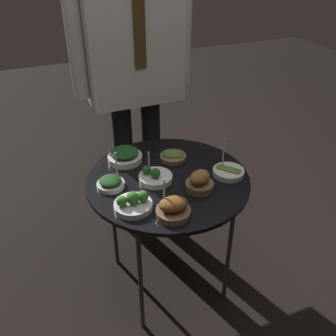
{
  "coord_description": "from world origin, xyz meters",
  "views": [
    {
      "loc": [
        -0.51,
        -1.25,
        1.57
      ],
      "look_at": [
        0.0,
        0.0,
        0.7
      ],
      "focal_mm": 40.0,
      "sensor_mm": 36.0,
      "label": 1
    }
  ],
  "objects_px": {
    "bowl_asparagus_mid_left": "(228,172)",
    "waiter_figure": "(133,55)",
    "bowl_spinach_far_rim": "(125,156)",
    "serving_cart": "(168,185)",
    "bowl_roast_back_left": "(173,208)",
    "bowl_spinach_front_center": "(111,183)",
    "bowl_broccoli_front_left": "(133,203)",
    "bowl_roast_front_right": "(200,182)",
    "bowl_broccoli_near_rim": "(155,177)",
    "bowl_asparagus_center": "(173,157)"
  },
  "relations": [
    {
      "from": "bowl_asparagus_mid_left",
      "to": "waiter_figure",
      "type": "relative_size",
      "value": 0.1
    },
    {
      "from": "bowl_spinach_far_rim",
      "to": "waiter_figure",
      "type": "distance_m",
      "value": 0.5
    },
    {
      "from": "serving_cart",
      "to": "bowl_roast_back_left",
      "type": "xyz_separation_m",
      "value": [
        -0.08,
        -0.24,
        0.07
      ]
    },
    {
      "from": "bowl_spinach_front_center",
      "to": "bowl_broccoli_front_left",
      "type": "bearing_deg",
      "value": -75.8
    },
    {
      "from": "bowl_spinach_front_center",
      "to": "waiter_figure",
      "type": "distance_m",
      "value": 0.67
    },
    {
      "from": "bowl_roast_front_right",
      "to": "waiter_figure",
      "type": "distance_m",
      "value": 0.73
    },
    {
      "from": "bowl_spinach_front_center",
      "to": "bowl_broccoli_near_rim",
      "type": "bearing_deg",
      "value": -8.42
    },
    {
      "from": "bowl_broccoli_front_left",
      "to": "bowl_spinach_far_rim",
      "type": "height_order",
      "value": "bowl_broccoli_front_left"
    },
    {
      "from": "bowl_broccoli_front_left",
      "to": "bowl_spinach_far_rim",
      "type": "xyz_separation_m",
      "value": [
        0.07,
        0.35,
        0.0
      ]
    },
    {
      "from": "bowl_spinach_front_center",
      "to": "bowl_asparagus_mid_left",
      "type": "bearing_deg",
      "value": -11.92
    },
    {
      "from": "bowl_broccoli_front_left",
      "to": "bowl_spinach_front_center",
      "type": "bearing_deg",
      "value": 104.2
    },
    {
      "from": "bowl_roast_back_left",
      "to": "bowl_roast_front_right",
      "type": "xyz_separation_m",
      "value": [
        0.17,
        0.11,
        0.0
      ]
    },
    {
      "from": "bowl_asparagus_mid_left",
      "to": "bowl_broccoli_near_rim",
      "type": "bearing_deg",
      "value": 166.04
    },
    {
      "from": "bowl_broccoli_front_left",
      "to": "bowl_asparagus_center",
      "type": "bearing_deg",
      "value": 44.24
    },
    {
      "from": "serving_cart",
      "to": "bowl_broccoli_near_rim",
      "type": "xyz_separation_m",
      "value": [
        -0.06,
        -0.0,
        0.06
      ]
    },
    {
      "from": "serving_cart",
      "to": "bowl_spinach_front_center",
      "type": "relative_size",
      "value": 4.19
    },
    {
      "from": "bowl_spinach_front_center",
      "to": "bowl_asparagus_center",
      "type": "distance_m",
      "value": 0.35
    },
    {
      "from": "bowl_roast_back_left",
      "to": "bowl_asparagus_mid_left",
      "type": "xyz_separation_m",
      "value": [
        0.33,
        0.16,
        -0.02
      ]
    },
    {
      "from": "bowl_broccoli_front_left",
      "to": "bowl_asparagus_mid_left",
      "type": "bearing_deg",
      "value": 8.0
    },
    {
      "from": "serving_cart",
      "to": "bowl_asparagus_mid_left",
      "type": "bearing_deg",
      "value": -17.2
    },
    {
      "from": "bowl_broccoli_near_rim",
      "to": "bowl_spinach_far_rim",
      "type": "height_order",
      "value": "bowl_broccoli_near_rim"
    },
    {
      "from": "bowl_broccoli_near_rim",
      "to": "bowl_spinach_far_rim",
      "type": "xyz_separation_m",
      "value": [
        -0.07,
        0.21,
        0.01
      ]
    },
    {
      "from": "serving_cart",
      "to": "bowl_broccoli_front_left",
      "type": "bearing_deg",
      "value": -144.98
    },
    {
      "from": "serving_cart",
      "to": "bowl_broccoli_near_rim",
      "type": "bearing_deg",
      "value": -179.61
    },
    {
      "from": "bowl_broccoli_near_rim",
      "to": "waiter_figure",
      "type": "xyz_separation_m",
      "value": [
        0.08,
        0.5,
        0.38
      ]
    },
    {
      "from": "bowl_spinach_far_rim",
      "to": "bowl_asparagus_mid_left",
      "type": "bearing_deg",
      "value": -36.37
    },
    {
      "from": "bowl_asparagus_mid_left",
      "to": "waiter_figure",
      "type": "height_order",
      "value": "waiter_figure"
    },
    {
      "from": "bowl_broccoli_front_left",
      "to": "waiter_figure",
      "type": "bearing_deg",
      "value": 70.57
    },
    {
      "from": "serving_cart",
      "to": "waiter_figure",
      "type": "xyz_separation_m",
      "value": [
        0.02,
        0.5,
        0.44
      ]
    },
    {
      "from": "bowl_roast_back_left",
      "to": "bowl_broccoli_front_left",
      "type": "relative_size",
      "value": 1.03
    },
    {
      "from": "bowl_roast_front_right",
      "to": "bowl_asparagus_center",
      "type": "xyz_separation_m",
      "value": [
        -0.01,
        0.26,
        -0.02
      ]
    },
    {
      "from": "bowl_spinach_front_center",
      "to": "bowl_spinach_far_rim",
      "type": "height_order",
      "value": "bowl_spinach_front_center"
    },
    {
      "from": "bowl_roast_back_left",
      "to": "bowl_roast_front_right",
      "type": "height_order",
      "value": "bowl_roast_back_left"
    },
    {
      "from": "bowl_roast_front_right",
      "to": "bowl_spinach_far_rim",
      "type": "distance_m",
      "value": 0.4
    },
    {
      "from": "bowl_broccoli_near_rim",
      "to": "bowl_spinach_front_center",
      "type": "height_order",
      "value": "bowl_spinach_front_center"
    },
    {
      "from": "bowl_spinach_front_center",
      "to": "bowl_broccoli_front_left",
      "type": "xyz_separation_m",
      "value": [
        0.04,
        -0.17,
        0.0
      ]
    },
    {
      "from": "bowl_roast_back_left",
      "to": "waiter_figure",
      "type": "height_order",
      "value": "waiter_figure"
    },
    {
      "from": "serving_cart",
      "to": "bowl_roast_front_right",
      "type": "xyz_separation_m",
      "value": [
        0.09,
        -0.13,
        0.08
      ]
    },
    {
      "from": "bowl_broccoli_front_left",
      "to": "bowl_broccoli_near_rim",
      "type": "bearing_deg",
      "value": 44.79
    },
    {
      "from": "bowl_spinach_front_center",
      "to": "bowl_roast_front_right",
      "type": "bearing_deg",
      "value": -24.7
    },
    {
      "from": "bowl_broccoli_front_left",
      "to": "waiter_figure",
      "type": "distance_m",
      "value": 0.78
    },
    {
      "from": "bowl_roast_back_left",
      "to": "bowl_asparagus_mid_left",
      "type": "height_order",
      "value": "bowl_asparagus_mid_left"
    },
    {
      "from": "bowl_broccoli_near_rim",
      "to": "bowl_asparagus_mid_left",
      "type": "height_order",
      "value": "bowl_asparagus_mid_left"
    },
    {
      "from": "bowl_broccoli_near_rim",
      "to": "serving_cart",
      "type": "bearing_deg",
      "value": 0.39
    },
    {
      "from": "bowl_roast_back_left",
      "to": "bowl_spinach_far_rim",
      "type": "height_order",
      "value": "bowl_roast_back_left"
    },
    {
      "from": "bowl_broccoli_near_rim",
      "to": "bowl_roast_front_right",
      "type": "bearing_deg",
      "value": -40.42
    },
    {
      "from": "bowl_spinach_front_center",
      "to": "bowl_asparagus_mid_left",
      "type": "height_order",
      "value": "bowl_spinach_front_center"
    },
    {
      "from": "serving_cart",
      "to": "bowl_broccoli_front_left",
      "type": "distance_m",
      "value": 0.26
    },
    {
      "from": "bowl_asparagus_center",
      "to": "waiter_figure",
      "type": "relative_size",
      "value": 0.07
    },
    {
      "from": "bowl_asparagus_mid_left",
      "to": "bowl_broccoli_front_left",
      "type": "relative_size",
      "value": 1.08
    }
  ]
}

